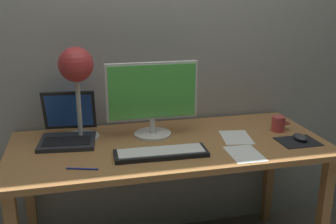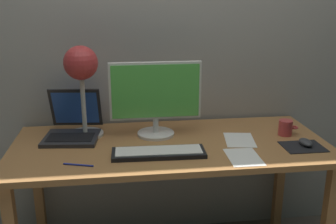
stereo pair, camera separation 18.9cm
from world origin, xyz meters
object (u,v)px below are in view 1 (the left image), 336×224
at_px(monitor, 152,96).
at_px(coffee_mug, 279,124).
at_px(desk_lamp, 76,73).
at_px(mouse, 300,137).
at_px(pen, 82,169).
at_px(keyboard_main, 161,153).
at_px(laptop, 68,127).

distance_m(monitor, coffee_mug, 0.72).
relative_size(desk_lamp, coffee_mug, 4.45).
relative_size(mouse, pen, 0.69).
height_order(keyboard_main, desk_lamp, desk_lamp).
relative_size(monitor, keyboard_main, 1.08).
bearing_deg(pen, mouse, 4.59).
distance_m(laptop, coffee_mug, 1.14).
height_order(coffee_mug, pen, coffee_mug).
height_order(keyboard_main, mouse, mouse).
bearing_deg(mouse, laptop, 165.07).
relative_size(keyboard_main, coffee_mug, 4.12).
xyz_separation_m(keyboard_main, mouse, (0.74, 0.02, 0.01)).
height_order(monitor, pen, monitor).
relative_size(keyboard_main, desk_lamp, 0.92).
distance_m(monitor, keyboard_main, 0.34).
distance_m(monitor, mouse, 0.79).
bearing_deg(laptop, mouse, -14.93).
relative_size(keyboard_main, pen, 3.17).
bearing_deg(monitor, pen, -137.91).
xyz_separation_m(monitor, laptop, (-0.44, 0.05, -0.15)).
bearing_deg(pen, monitor, 42.09).
bearing_deg(mouse, desk_lamp, 164.93).
height_order(desk_lamp, mouse, desk_lamp).
distance_m(desk_lamp, pen, 0.52).
height_order(keyboard_main, laptop, laptop).
xyz_separation_m(keyboard_main, pen, (-0.37, -0.07, -0.01)).
relative_size(laptop, pen, 2.41).
height_order(laptop, desk_lamp, desk_lamp).
distance_m(laptop, pen, 0.41).
height_order(laptop, mouse, laptop).
xyz_separation_m(monitor, pen, (-0.38, -0.34, -0.21)).
distance_m(monitor, desk_lamp, 0.40).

